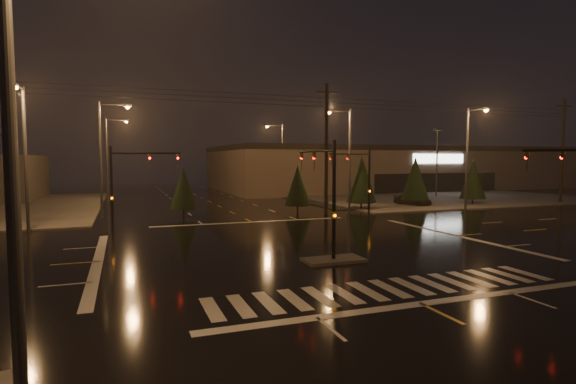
% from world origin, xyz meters
% --- Properties ---
extents(ground, '(140.00, 140.00, 0.00)m').
position_xyz_m(ground, '(0.00, 0.00, 0.00)').
color(ground, black).
rests_on(ground, ground).
extents(sidewalk_ne, '(36.00, 36.00, 0.12)m').
position_xyz_m(sidewalk_ne, '(30.00, 30.00, 0.06)').
color(sidewalk_ne, '#4A4742').
rests_on(sidewalk_ne, ground).
extents(median_island, '(3.00, 1.60, 0.15)m').
position_xyz_m(median_island, '(0.00, -4.00, 0.07)').
color(median_island, '#4A4742').
rests_on(median_island, ground).
extents(crosswalk, '(15.00, 2.60, 0.01)m').
position_xyz_m(crosswalk, '(0.00, -9.00, 0.01)').
color(crosswalk, beige).
rests_on(crosswalk, ground).
extents(stop_bar_near, '(16.00, 0.50, 0.01)m').
position_xyz_m(stop_bar_near, '(0.00, -11.00, 0.01)').
color(stop_bar_near, beige).
rests_on(stop_bar_near, ground).
extents(stop_bar_far, '(16.00, 0.50, 0.01)m').
position_xyz_m(stop_bar_far, '(0.00, 11.00, 0.01)').
color(stop_bar_far, beige).
rests_on(stop_bar_far, ground).
extents(parking_lot, '(50.00, 24.00, 0.08)m').
position_xyz_m(parking_lot, '(35.00, 28.00, 0.04)').
color(parking_lot, black).
rests_on(parking_lot, ground).
extents(retail_building, '(60.20, 28.30, 7.20)m').
position_xyz_m(retail_building, '(35.00, 45.99, 3.84)').
color(retail_building, brown).
rests_on(retail_building, ground).
extents(signal_mast_median, '(0.25, 4.59, 6.00)m').
position_xyz_m(signal_mast_median, '(0.00, -3.07, 3.75)').
color(signal_mast_median, black).
rests_on(signal_mast_median, ground).
extents(signal_mast_ne, '(4.84, 1.86, 6.00)m').
position_xyz_m(signal_mast_ne, '(9.50, 10.14, 3.79)').
color(signal_mast_ne, black).
rests_on(signal_mast_ne, ground).
extents(signal_mast_nw, '(4.84, 1.86, 6.00)m').
position_xyz_m(signal_mast_nw, '(-9.50, 10.14, 3.79)').
color(signal_mast_nw, black).
rests_on(signal_mast_nw, ground).
extents(streetlight_0, '(2.77, 0.32, 10.00)m').
position_xyz_m(streetlight_0, '(-11.18, -15.00, 5.80)').
color(streetlight_0, '#38383A').
rests_on(streetlight_0, ground).
extents(streetlight_1, '(2.77, 0.32, 10.00)m').
position_xyz_m(streetlight_1, '(-11.18, 18.00, 5.80)').
color(streetlight_1, '#38383A').
rests_on(streetlight_1, ground).
extents(streetlight_2, '(2.77, 0.32, 10.00)m').
position_xyz_m(streetlight_2, '(-11.18, 34.00, 5.80)').
color(streetlight_2, '#38383A').
rests_on(streetlight_2, ground).
extents(streetlight_3, '(2.77, 0.32, 10.00)m').
position_xyz_m(streetlight_3, '(11.18, 16.00, 5.80)').
color(streetlight_3, '#38383A').
rests_on(streetlight_3, ground).
extents(streetlight_4, '(2.77, 0.32, 10.00)m').
position_xyz_m(streetlight_4, '(11.18, 36.00, 5.80)').
color(streetlight_4, '#38383A').
rests_on(streetlight_4, ground).
extents(streetlight_5, '(0.32, 2.77, 10.00)m').
position_xyz_m(streetlight_5, '(-16.00, 11.18, 5.80)').
color(streetlight_5, '#38383A').
rests_on(streetlight_5, ground).
extents(streetlight_6, '(0.32, 2.77, 10.00)m').
position_xyz_m(streetlight_6, '(22.00, 11.18, 5.80)').
color(streetlight_6, '#38383A').
rests_on(streetlight_6, ground).
extents(utility_pole_1, '(2.20, 0.32, 12.00)m').
position_xyz_m(utility_pole_1, '(8.00, 14.00, 6.13)').
color(utility_pole_1, black).
rests_on(utility_pole_1, ground).
extents(utility_pole_2, '(2.20, 0.32, 12.00)m').
position_xyz_m(utility_pole_2, '(38.00, 14.00, 6.13)').
color(utility_pole_2, black).
rests_on(utility_pole_2, ground).
extents(conifer_0, '(3.03, 3.03, 5.44)m').
position_xyz_m(conifer_0, '(13.01, 16.26, 3.07)').
color(conifer_0, black).
rests_on(conifer_0, ground).
extents(conifer_1, '(2.99, 2.99, 5.37)m').
position_xyz_m(conifer_1, '(20.08, 17.08, 3.03)').
color(conifer_1, black).
rests_on(conifer_1, ground).
extents(conifer_2, '(2.79, 2.79, 5.06)m').
position_xyz_m(conifer_2, '(26.97, 15.98, 2.88)').
color(conifer_2, black).
rests_on(conifer_2, ground).
extents(conifer_3, '(2.39, 2.39, 4.43)m').
position_xyz_m(conifer_3, '(-4.76, 16.29, 2.56)').
color(conifer_3, black).
rests_on(conifer_3, ground).
extents(conifer_4, '(2.46, 2.46, 4.54)m').
position_xyz_m(conifer_4, '(5.81, 15.70, 2.62)').
color(conifer_4, black).
rests_on(conifer_4, ground).
extents(car_parked, '(2.97, 4.52, 1.43)m').
position_xyz_m(car_parked, '(20.11, 17.54, 0.72)').
color(car_parked, black).
rests_on(car_parked, ground).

